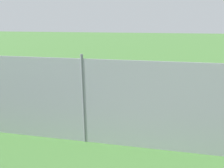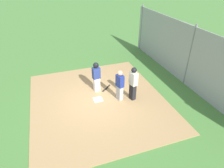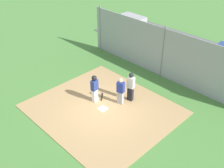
{
  "view_description": "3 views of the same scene",
  "coord_description": "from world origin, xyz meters",
  "px_view_note": "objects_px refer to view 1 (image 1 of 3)",
  "views": [
    {
      "loc": [
        2.27,
        -11.62,
        4.42
      ],
      "look_at": [
        0.21,
        -0.62,
        0.95
      ],
      "focal_mm": 32.74,
      "sensor_mm": 36.0,
      "label": 1
    },
    {
      "loc": [
        -7.69,
        1.91,
        5.78
      ],
      "look_at": [
        0.18,
        -0.81,
        0.68
      ],
      "focal_mm": 31.28,
      "sensor_mm": 36.0,
      "label": 2
    },
    {
      "loc": [
        -8.51,
        7.69,
        8.94
      ],
      "look_at": [
        0.59,
        -1.28,
        0.77
      ],
      "focal_mm": 43.23,
      "sensor_mm": 36.0,
      "label": 3
    }
  ],
  "objects_px": {
    "catcher": "(102,87)",
    "runner": "(124,82)",
    "umpire": "(96,89)",
    "home_plate": "(111,95)",
    "baseball_bat": "(122,100)"
  },
  "relations": [
    {
      "from": "home_plate",
      "to": "catcher",
      "type": "distance_m",
      "value": 1.36
    },
    {
      "from": "runner",
      "to": "baseball_bat",
      "type": "bearing_deg",
      "value": 81.46
    },
    {
      "from": "catcher",
      "to": "runner",
      "type": "relative_size",
      "value": 0.97
    },
    {
      "from": "home_plate",
      "to": "runner",
      "type": "relative_size",
      "value": 0.27
    },
    {
      "from": "home_plate",
      "to": "catcher",
      "type": "height_order",
      "value": "catcher"
    },
    {
      "from": "baseball_bat",
      "to": "catcher",
      "type": "bearing_deg",
      "value": -115.57
    },
    {
      "from": "home_plate",
      "to": "umpire",
      "type": "xyz_separation_m",
      "value": [
        -0.47,
        -1.66,
        0.91
      ]
    },
    {
      "from": "umpire",
      "to": "runner",
      "type": "relative_size",
      "value": 1.06
    },
    {
      "from": "home_plate",
      "to": "catcher",
      "type": "xyz_separation_m",
      "value": [
        -0.31,
        -1.04,
        0.82
      ]
    },
    {
      "from": "umpire",
      "to": "baseball_bat",
      "type": "bearing_deg",
      "value": -67.91
    },
    {
      "from": "umpire",
      "to": "catcher",
      "type": "bearing_deg",
      "value": -28.99
    },
    {
      "from": "catcher",
      "to": "umpire",
      "type": "bearing_deg",
      "value": 148.94
    },
    {
      "from": "umpire",
      "to": "baseball_bat",
      "type": "xyz_separation_m",
      "value": [
        1.31,
        0.95,
        -0.89
      ]
    },
    {
      "from": "umpire",
      "to": "runner",
      "type": "height_order",
      "value": "umpire"
    },
    {
      "from": "catcher",
      "to": "umpire",
      "type": "height_order",
      "value": "umpire"
    }
  ]
}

